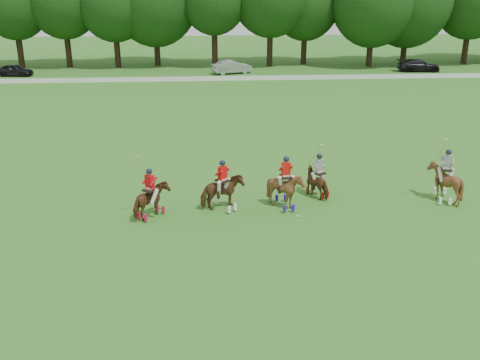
{
  "coord_description": "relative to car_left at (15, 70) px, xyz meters",
  "views": [
    {
      "loc": [
        -1.87,
        -17.37,
        9.33
      ],
      "look_at": [
        -0.26,
        4.2,
        1.4
      ],
      "focal_mm": 40.0,
      "sensor_mm": 36.0,
      "label": 1
    }
  ],
  "objects": [
    {
      "name": "polo_red_c",
      "position": [
        23.59,
        -38.18,
        0.21
      ],
      "size": [
        1.54,
        1.69,
        2.37
      ],
      "color": "#512C15",
      "rests_on": "ground"
    },
    {
      "name": "boundary_rail",
      "position": [
        21.84,
        -4.5,
        -0.43
      ],
      "size": [
        120.0,
        0.1,
        0.44
      ],
      "primitive_type": "cube",
      "color": "white",
      "rests_on": "ground"
    },
    {
      "name": "car_right",
      "position": [
        44.84,
        0.0,
        0.04
      ],
      "size": [
        4.87,
        2.29,
        1.37
      ],
      "primitive_type": "imported",
      "rotation": [
        0.0,
        0.0,
        1.49
      ],
      "color": "black",
      "rests_on": "ground"
    },
    {
      "name": "polo_ball",
      "position": [
        23.97,
        -39.28,
        -0.6
      ],
      "size": [
        0.09,
        0.09,
        0.09
      ],
      "primitive_type": "sphere",
      "color": "white",
      "rests_on": "ground"
    },
    {
      "name": "car_mid",
      "position": [
        23.53,
        0.0,
        0.08
      ],
      "size": [
        4.69,
        2.8,
        1.46
      ],
      "primitive_type": "imported",
      "rotation": [
        0.0,
        0.0,
        1.88
      ],
      "color": "#A6A6AB",
      "rests_on": "ground"
    },
    {
      "name": "ground",
      "position": [
        21.84,
        -42.5,
        -0.65
      ],
      "size": [
        180.0,
        180.0,
        0.0
      ],
      "primitive_type": "plane",
      "color": "#2F6D1F",
      "rests_on": "ground"
    },
    {
      "name": "polo_stripe_b",
      "position": [
        30.93,
        -37.89,
        0.25
      ],
      "size": [
        1.75,
        1.88,
        2.98
      ],
      "color": "#512C15",
      "rests_on": "ground"
    },
    {
      "name": "polo_red_b",
      "position": [
        20.83,
        -38.19,
        0.16
      ],
      "size": [
        2.04,
        2.03,
        2.28
      ],
      "color": "#512C15",
      "rests_on": "ground"
    },
    {
      "name": "car_left",
      "position": [
        0.0,
        0.0,
        0.0
      ],
      "size": [
        4.0,
        2.09,
        1.3
      ],
      "primitive_type": "imported",
      "rotation": [
        0.0,
        0.0,
        1.42
      ],
      "color": "black",
      "rests_on": "ground"
    },
    {
      "name": "polo_red_a",
      "position": [
        17.77,
        -38.82,
        0.13
      ],
      "size": [
        1.71,
        1.85,
        2.73
      ],
      "color": "#512C15",
      "rests_on": "ground"
    },
    {
      "name": "polo_stripe_a",
      "position": [
        25.32,
        -36.97,
        0.09
      ],
      "size": [
        1.49,
        1.73,
        2.63
      ],
      "color": "#512C15",
      "rests_on": "ground"
    }
  ]
}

